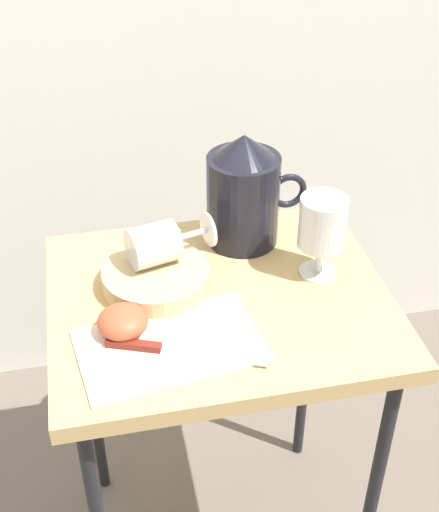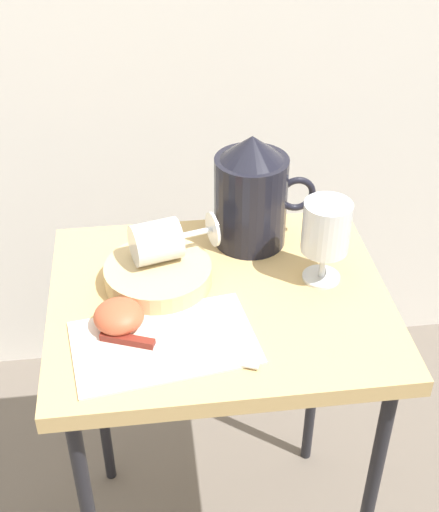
{
  "view_description": "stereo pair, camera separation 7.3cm",
  "coord_description": "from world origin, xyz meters",
  "px_view_note": "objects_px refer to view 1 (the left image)",
  "views": [
    {
      "loc": [
        -0.18,
        -0.87,
        1.42
      ],
      "look_at": [
        0.0,
        0.0,
        0.77
      ],
      "focal_mm": 49.08,
      "sensor_mm": 36.0,
      "label": 1
    },
    {
      "loc": [
        -0.11,
        -0.89,
        1.42
      ],
      "look_at": [
        0.0,
        0.0,
        0.77
      ],
      "focal_mm": 49.08,
      "sensor_mm": 36.0,
      "label": 2
    }
  ],
  "objects_px": {
    "basket_tray": "(156,278)",
    "pitcher": "(244,199)",
    "wine_glass_upright": "(322,227)",
    "apple_half_left": "(123,321)",
    "table": "(220,328)",
    "knife": "(161,349)",
    "wine_glass_tipped_near": "(156,244)"
  },
  "relations": [
    {
      "from": "table",
      "to": "pitcher",
      "type": "relative_size",
      "value": 3.28
    },
    {
      "from": "wine_glass_tipped_near",
      "to": "apple_half_left",
      "type": "xyz_separation_m",
      "value": [
        -0.07,
        -0.13,
        -0.04
      ]
    },
    {
      "from": "basket_tray",
      "to": "knife",
      "type": "distance_m",
      "value": 0.16
    },
    {
      "from": "basket_tray",
      "to": "knife",
      "type": "relative_size",
      "value": 0.77
    },
    {
      "from": "table",
      "to": "pitcher",
      "type": "bearing_deg",
      "value": 63.73
    },
    {
      "from": "wine_glass_upright",
      "to": "wine_glass_tipped_near",
      "type": "xyz_separation_m",
      "value": [
        -0.27,
        0.04,
        -0.03
      ]
    },
    {
      "from": "basket_tray",
      "to": "pitcher",
      "type": "bearing_deg",
      "value": 31.6
    },
    {
      "from": "basket_tray",
      "to": "apple_half_left",
      "type": "distance_m",
      "value": 0.13
    },
    {
      "from": "basket_tray",
      "to": "wine_glass_upright",
      "type": "xyz_separation_m",
      "value": [
        0.27,
        -0.02,
        0.08
      ]
    },
    {
      "from": "wine_glass_upright",
      "to": "knife",
      "type": "height_order",
      "value": "wine_glass_upright"
    },
    {
      "from": "wine_glass_upright",
      "to": "pitcher",
      "type": "bearing_deg",
      "value": 128.56
    },
    {
      "from": "table",
      "to": "knife",
      "type": "height_order",
      "value": "knife"
    },
    {
      "from": "pitcher",
      "to": "wine_glass_upright",
      "type": "relative_size",
      "value": 1.42
    },
    {
      "from": "basket_tray",
      "to": "apple_half_left",
      "type": "bearing_deg",
      "value": -121.24
    },
    {
      "from": "basket_tray",
      "to": "wine_glass_tipped_near",
      "type": "relative_size",
      "value": 1.16
    },
    {
      "from": "wine_glass_upright",
      "to": "wine_glass_tipped_near",
      "type": "relative_size",
      "value": 0.96
    },
    {
      "from": "basket_tray",
      "to": "pitcher",
      "type": "xyz_separation_m",
      "value": [
        0.17,
        0.11,
        0.07
      ]
    },
    {
      "from": "basket_tray",
      "to": "apple_half_left",
      "type": "xyz_separation_m",
      "value": [
        -0.07,
        -0.11,
        0.01
      ]
    },
    {
      "from": "table",
      "to": "pitcher",
      "type": "distance_m",
      "value": 0.23
    },
    {
      "from": "table",
      "to": "wine_glass_upright",
      "type": "relative_size",
      "value": 4.65
    },
    {
      "from": "table",
      "to": "basket_tray",
      "type": "distance_m",
      "value": 0.14
    },
    {
      "from": "wine_glass_tipped_near",
      "to": "apple_half_left",
      "type": "bearing_deg",
      "value": -118.71
    },
    {
      "from": "table",
      "to": "pitcher",
      "type": "height_order",
      "value": "pitcher"
    },
    {
      "from": "wine_glass_upright",
      "to": "apple_half_left",
      "type": "distance_m",
      "value": 0.36
    },
    {
      "from": "table",
      "to": "knife",
      "type": "distance_m",
      "value": 0.18
    },
    {
      "from": "wine_glass_upright",
      "to": "apple_half_left",
      "type": "xyz_separation_m",
      "value": [
        -0.34,
        -0.09,
        -0.07
      ]
    },
    {
      "from": "basket_tray",
      "to": "wine_glass_upright",
      "type": "distance_m",
      "value": 0.29
    },
    {
      "from": "table",
      "to": "wine_glass_tipped_near",
      "type": "distance_m",
      "value": 0.18
    },
    {
      "from": "wine_glass_upright",
      "to": "knife",
      "type": "bearing_deg",
      "value": -154.09
    },
    {
      "from": "table",
      "to": "apple_half_left",
      "type": "height_order",
      "value": "apple_half_left"
    },
    {
      "from": "table",
      "to": "wine_glass_upright",
      "type": "bearing_deg",
      "value": 8.04
    },
    {
      "from": "pitcher",
      "to": "apple_half_left",
      "type": "distance_m",
      "value": 0.33
    }
  ]
}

